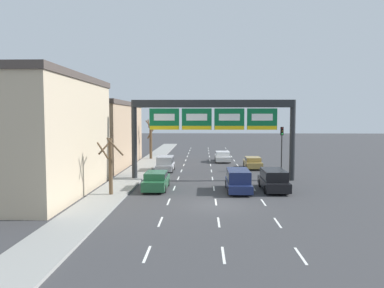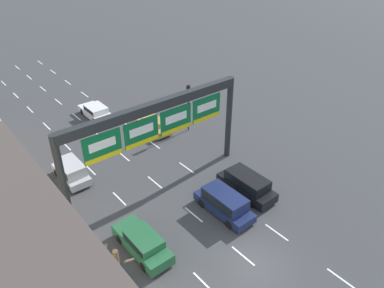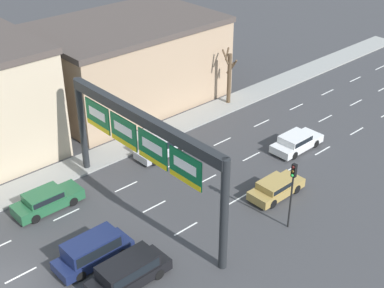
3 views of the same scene
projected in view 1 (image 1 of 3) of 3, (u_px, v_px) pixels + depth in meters
name	position (u px, v px, depth m)	size (l,w,h in m)	color
ground_plane	(216.00, 206.00, 25.04)	(220.00, 220.00, 0.00)	#3D3D3F
sidewalk_left	(98.00, 204.00, 25.29)	(2.80, 110.00, 0.15)	#999993
lane_dashes	(212.00, 174.00, 38.50)	(6.72, 67.00, 0.01)	white
sign_gantry	(213.00, 118.00, 34.79)	(15.31, 0.70, 7.50)	#232628
building_near	(17.00, 135.00, 28.44)	(10.77, 14.75, 9.10)	#C6B293
building_far	(84.00, 134.00, 45.58)	(11.61, 17.07, 7.75)	tan
car_white	(223.00, 156.00, 49.41)	(1.96, 4.70, 1.38)	silver
car_gold	(253.00, 162.00, 43.00)	(1.81, 4.38, 1.33)	#A88947
suv_black	(274.00, 179.00, 30.14)	(1.91, 4.89, 1.69)	black
suv_navy	(238.00, 179.00, 29.71)	(1.86, 4.81, 1.75)	#19234C
car_green	(156.00, 180.00, 30.51)	(1.84, 4.80, 1.48)	#235B38
suv_silver	(165.00, 163.00, 40.73)	(1.81, 4.05, 1.65)	#B7B7BC
traffic_light_near_gantry	(282.00, 140.00, 40.61)	(0.30, 0.35, 4.84)	black
tree_bare_closest	(110.00, 163.00, 27.76)	(2.02, 1.95, 4.30)	brown
tree_bare_second	(151.00, 139.00, 51.72)	(1.16, 1.27, 5.42)	brown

